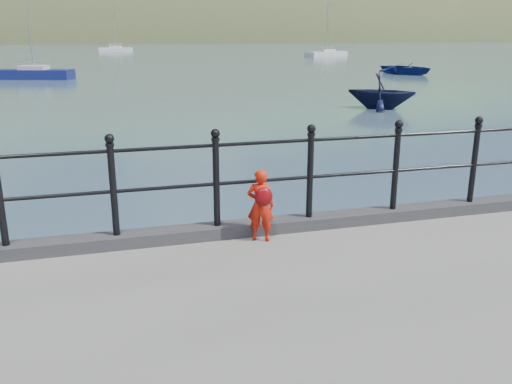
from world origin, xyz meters
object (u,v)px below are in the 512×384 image
object	(u,v)px
launch_blue	(407,68)
child	(261,205)
railing	(264,169)
sailboat_far	(326,54)
launch_navy	(381,91)
sailboat_port	(34,74)
sailboat_deep	(116,50)

from	to	relation	value
launch_blue	child	bearing A→B (deg)	-144.35
railing	sailboat_far	bearing A→B (deg)	66.67
launch_navy	sailboat_port	xyz separation A→B (m)	(-17.11, 21.37, -0.46)
launch_blue	sailboat_port	world-z (taller)	sailboat_port
sailboat_far	sailboat_deep	distance (m)	38.64
launch_navy	launch_blue	bearing A→B (deg)	3.10
launch_blue	sailboat_port	bearing A→B (deg)	152.38
railing	sailboat_port	world-z (taller)	sailboat_port
child	launch_blue	world-z (taller)	child
launch_blue	launch_navy	size ratio (longest dim) A/B	1.53
sailboat_port	sailboat_far	distance (m)	45.23
child	sailboat_deep	distance (m)	93.27
railing	sailboat_deep	bearing A→B (deg)	89.54
railing	sailboat_far	world-z (taller)	sailboat_far
sailboat_far	sailboat_deep	size ratio (longest dim) A/B	1.18
sailboat_far	launch_blue	bearing A→B (deg)	-125.17
sailboat_port	sailboat_deep	distance (m)	55.72
sailboat_port	sailboat_far	size ratio (longest dim) A/B	0.84
launch_navy	sailboat_port	bearing A→B (deg)	75.39
child	launch_blue	size ratio (longest dim) A/B	0.19
railing	child	distance (m)	0.47
sailboat_far	sailboat_deep	bearing A→B (deg)	111.64
sailboat_port	launch_blue	bearing A→B (deg)	12.48
child	railing	bearing A→B (deg)	-90.02
launch_blue	sailboat_port	distance (m)	29.36
launch_blue	launch_navy	bearing A→B (deg)	-144.96
child	launch_blue	bearing A→B (deg)	-98.38
launch_navy	sailboat_far	bearing A→B (deg)	16.70
launch_navy	sailboat_deep	world-z (taller)	sailboat_deep
sailboat_port	sailboat_deep	bearing A→B (deg)	101.08
railing	launch_navy	bearing A→B (deg)	57.57
railing	launch_navy	world-z (taller)	railing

